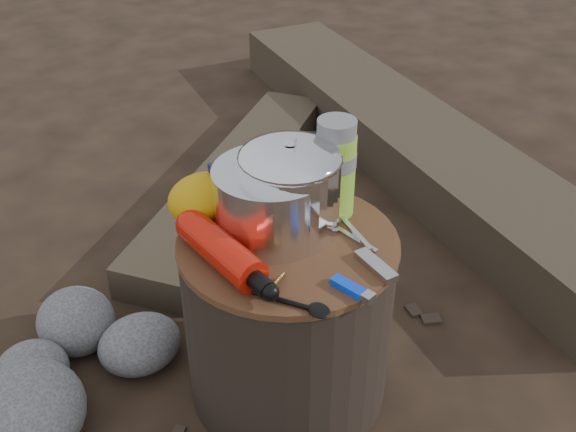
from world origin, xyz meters
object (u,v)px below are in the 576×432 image
thermos (335,168)px  travel_mug (312,168)px  log_main (408,139)px  fuel_bottle (222,251)px  camping_pot (290,188)px  stump (288,317)px

thermos → travel_mug: size_ratio=1.65×
thermos → travel_mug: (0.00, 0.09, -0.04)m
log_main → fuel_bottle: size_ratio=7.54×
camping_pot → travel_mug: bearing=38.3°
camping_pot → log_main: bearing=34.3°
stump → camping_pot: size_ratio=2.23×
stump → travel_mug: size_ratio=3.48×
fuel_bottle → log_main: bearing=26.3°
fuel_bottle → travel_mug: 0.32m
camping_pot → fuel_bottle: size_ratio=0.72×
log_main → thermos: thermos is taller
stump → camping_pot: camping_pot is taller
stump → thermos: (0.14, 0.04, 0.32)m
travel_mug → camping_pot: bearing=-141.7°
camping_pot → fuel_bottle: camping_pot is taller
log_main → fuel_bottle: (-1.11, -0.66, 0.36)m
thermos → travel_mug: 0.10m
thermos → camping_pot: bearing=-176.5°
stump → travel_mug: (0.15, 0.13, 0.27)m
stump → thermos: 0.35m
log_main → fuel_bottle: fuel_bottle is taller
log_main → travel_mug: (-0.81, -0.54, 0.39)m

